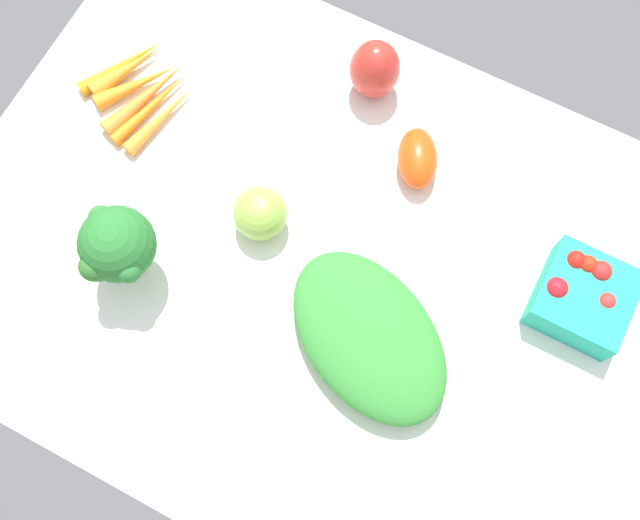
# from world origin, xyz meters

# --- Properties ---
(tablecloth) EXTENTS (1.04, 0.76, 0.02)m
(tablecloth) POSITION_xyz_m (0.00, 0.00, 0.01)
(tablecloth) COLOR white
(tablecloth) RESTS_ON ground
(carrot_bunch) EXTENTS (0.17, 0.19, 0.03)m
(carrot_bunch) POSITION_xyz_m (0.36, -0.11, 0.03)
(carrot_bunch) COLOR orange
(carrot_bunch) RESTS_ON tablecloth
(broccoli_head) EXTENTS (0.10, 0.11, 0.14)m
(broccoli_head) POSITION_xyz_m (0.23, 0.12, 0.11)
(broccoli_head) COLOR #A9C773
(broccoli_head) RESTS_ON tablecloth
(berry_basket) EXTENTS (0.12, 0.12, 0.07)m
(berry_basket) POSITION_xyz_m (-0.33, -0.11, 0.05)
(berry_basket) COLOR #21A283
(berry_basket) RESTS_ON tablecloth
(roma_tomato) EXTENTS (0.09, 0.11, 0.06)m
(roma_tomato) POSITION_xyz_m (-0.05, -0.19, 0.05)
(roma_tomato) COLOR #E74811
(roma_tomato) RESTS_ON tablecloth
(bell_pepper_red) EXTENTS (0.09, 0.09, 0.10)m
(bell_pepper_red) POSITION_xyz_m (0.06, -0.28, 0.07)
(bell_pepper_red) COLOR red
(bell_pepper_red) RESTS_ON tablecloth
(heirloom_tomato_green) EXTENTS (0.08, 0.08, 0.08)m
(heirloom_tomato_green) POSITION_xyz_m (0.10, -0.02, 0.06)
(heirloom_tomato_green) COLOR #8CB846
(heirloom_tomato_green) RESTS_ON tablecloth
(leafy_greens_clump) EXTENTS (0.30, 0.27, 0.06)m
(leafy_greens_clump) POSITION_xyz_m (-0.11, 0.07, 0.05)
(leafy_greens_clump) COLOR #328531
(leafy_greens_clump) RESTS_ON tablecloth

